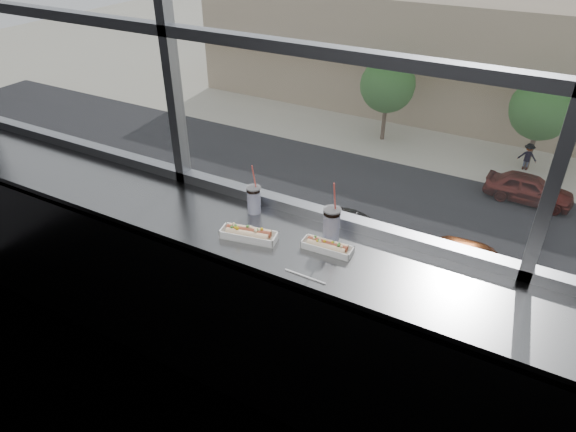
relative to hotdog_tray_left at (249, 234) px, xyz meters
The scene contains 20 objects.
wall_back_lower 0.74m from the hotdog_tray_left, 50.47° to the left, with size 6.00×6.00×0.00m, color black.
counter 0.31m from the hotdog_tray_left, 15.27° to the left, with size 6.00×0.55×0.06m, color gray.
counter_fascia 0.67m from the hotdog_tray_left, 30.86° to the right, with size 6.00×0.04×1.04m, color gray.
hotdog_tray_left is the anchor object (origin of this frame).
hotdog_tray_right 0.41m from the hotdog_tray_left, 14.16° to the left, with size 0.26×0.10×0.06m.
soda_cup_left 0.27m from the hotdog_tray_left, 116.11° to the left, with size 0.08×0.08×0.30m.
soda_cup_right 0.43m from the hotdog_tray_left, 28.77° to the left, with size 0.09×0.09×0.34m.
loose_straw 0.43m from the hotdog_tray_left, 19.25° to the right, with size 0.01×0.01×0.21m, color white.
wrapper 0.08m from the hotdog_tray_left, 119.80° to the left, with size 0.09×0.06×0.02m, color silver.
plaza_ground 45.50m from the hotdog_tray_left, 89.62° to the left, with size 120.00×120.00×0.00m, color #ABA693.
street_asphalt 23.68m from the hotdog_tray_left, 89.18° to the left, with size 80.00×10.00×0.06m, color black.
far_sidewalk 30.83m from the hotdog_tray_left, 89.41° to the left, with size 80.00×6.00×0.04m, color #ABA693.
far_building 39.21m from the hotdog_tray_left, 89.56° to the left, with size 50.00×14.00×8.00m, color gray.
car_near_b 20.55m from the hotdog_tray_left, 108.65° to the left, with size 5.55×2.31×1.85m, color black.
car_near_c 19.67m from the hotdog_tray_left, 90.89° to the left, with size 6.86×2.86×2.29m, color #722B08.
car_near_a 23.26m from the hotdog_tray_left, 126.73° to the left, with size 5.50×2.29×1.83m, color gray.
car_far_b 26.77m from the hotdog_tray_left, 87.90° to the left, with size 5.89×2.46×1.96m, color #5E1B16.
pedestrian_b 30.36m from the hotdog_tray_left, 89.39° to the left, with size 0.86×0.64×1.93m, color #66605B.
tree_left 30.79m from the hotdog_tray_left, 106.63° to the left, with size 3.42×3.42×5.34m.
tree_center 29.59m from the hotdog_tray_left, 89.25° to the left, with size 3.46×3.46×5.41m.
Camera 1 is at (0.95, -0.67, 2.61)m, focal length 32.00 mm.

